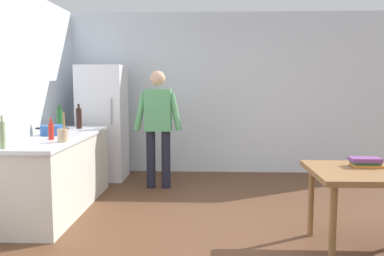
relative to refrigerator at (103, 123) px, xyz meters
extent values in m
plane|color=brown|center=(1.90, -2.40, -0.90)|extent=(14.00, 14.00, 0.00)
cube|color=silver|center=(1.90, 0.60, 0.45)|extent=(6.40, 0.12, 2.70)
cube|color=beige|center=(-0.10, -1.60, -0.47)|extent=(0.60, 2.12, 0.86)
cube|color=silver|center=(-0.10, -1.60, -0.02)|extent=(0.64, 2.20, 0.04)
cube|color=white|center=(0.00, 0.00, 0.00)|extent=(0.70, 0.64, 1.80)
cylinder|color=#B2B2B7|center=(0.22, -0.34, 0.20)|extent=(0.02, 0.02, 0.40)
cylinder|color=#1E1E2D|center=(0.84, -0.55, -0.48)|extent=(0.13, 0.13, 0.84)
cylinder|color=#1E1E2D|center=(1.06, -0.55, -0.48)|extent=(0.13, 0.13, 0.84)
cube|color=#519960|center=(0.95, -0.55, 0.24)|extent=(0.38, 0.22, 0.60)
sphere|color=tan|center=(0.95, -0.55, 0.69)|extent=(0.22, 0.22, 0.22)
cylinder|color=#519960|center=(0.70, -0.59, 0.22)|extent=(0.20, 0.09, 0.55)
cylinder|color=#519960|center=(1.20, -0.59, 0.22)|extent=(0.20, 0.09, 0.55)
cylinder|color=olive|center=(2.70, -3.05, -0.55)|extent=(0.06, 0.06, 0.70)
cylinder|color=olive|center=(2.70, -2.35, -0.55)|extent=(0.06, 0.06, 0.70)
cylinder|color=#285193|center=(-0.21, -1.55, 0.06)|extent=(0.28, 0.28, 0.12)
cube|color=black|center=(-0.38, -1.55, 0.08)|extent=(0.06, 0.03, 0.02)
cube|color=black|center=(-0.04, -1.55, 0.08)|extent=(0.06, 0.03, 0.02)
cylinder|color=tan|center=(0.13, -2.13, 0.07)|extent=(0.11, 0.11, 0.14)
cylinder|color=olive|center=(0.15, -2.12, 0.21)|extent=(0.02, 0.05, 0.22)
cylinder|color=olive|center=(0.15, -2.13, 0.21)|extent=(0.02, 0.04, 0.22)
cylinder|color=#1E5123|center=(-0.32, -0.99, 0.14)|extent=(0.08, 0.08, 0.28)
cylinder|color=#1E5123|center=(-0.32, -0.99, 0.31)|extent=(0.03, 0.03, 0.06)
cylinder|color=black|center=(-0.11, -0.84, 0.14)|extent=(0.08, 0.08, 0.28)
cylinder|color=black|center=(-0.11, -0.84, 0.31)|extent=(0.03, 0.03, 0.06)
cylinder|color=gray|center=(-0.28, -2.58, 0.13)|extent=(0.06, 0.06, 0.26)
cylinder|color=gray|center=(-0.28, -2.58, 0.29)|extent=(0.02, 0.02, 0.06)
cylinder|color=#B22319|center=(-0.07, -1.94, 0.09)|extent=(0.06, 0.06, 0.18)
cylinder|color=#B22319|center=(-0.07, -1.94, 0.21)|extent=(0.02, 0.02, 0.06)
cube|color=orange|center=(3.15, -2.56, -0.14)|extent=(0.26, 0.18, 0.02)
cube|color=#387A47|center=(3.14, -2.55, -0.11)|extent=(0.25, 0.14, 0.03)
cube|color=#753D7F|center=(3.13, -2.56, -0.08)|extent=(0.27, 0.16, 0.04)
camera|label=1|loc=(1.66, -6.31, 0.62)|focal=37.74mm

